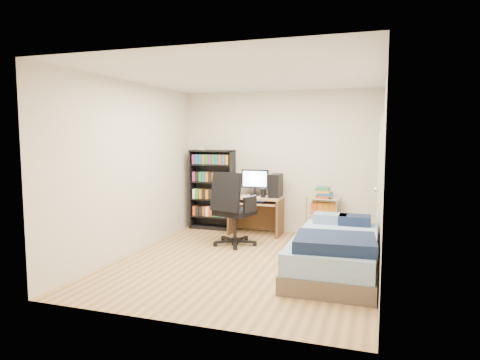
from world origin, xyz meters
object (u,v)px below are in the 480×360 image
(bed, at_px, (335,252))
(media_shelf, at_px, (212,189))
(computer_desk, at_px, (262,200))
(office_chair, at_px, (233,222))

(bed, bearing_deg, media_shelf, 142.16)
(media_shelf, distance_m, computer_desk, 1.00)
(office_chair, bearing_deg, computer_desk, 91.84)
(computer_desk, xyz_separation_m, office_chair, (-0.22, -0.87, -0.24))
(computer_desk, height_order, office_chair, office_chair)
(media_shelf, distance_m, office_chair, 1.32)
(media_shelf, height_order, office_chair, media_shelf)
(computer_desk, bearing_deg, bed, -50.32)
(media_shelf, xyz_separation_m, office_chair, (0.76, -1.02, -0.38))
(bed, bearing_deg, office_chair, 152.55)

